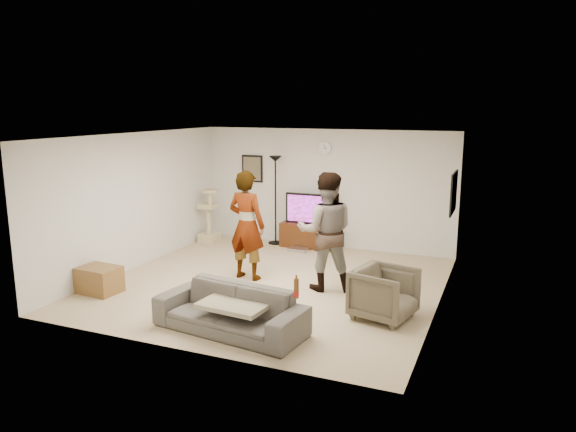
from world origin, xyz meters
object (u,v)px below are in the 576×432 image
at_px(floor_lamp, 275,200).
at_px(side_table, 99,280).
at_px(person_left, 247,225).
at_px(sofa, 230,310).
at_px(person_right, 326,231).
at_px(tv_stand, 310,235).
at_px(beer_bottle, 296,289).
at_px(cat_tree, 208,216).
at_px(tv, 310,209).
at_px(armchair, 384,294).

bearing_deg(floor_lamp, side_table, -108.72).
distance_m(person_left, sofa, 2.36).
bearing_deg(person_right, sofa, 53.56).
height_order(person_right, sofa, person_right).
xyz_separation_m(tv_stand, beer_bottle, (1.48, -4.52, 0.47)).
height_order(cat_tree, beer_bottle, cat_tree).
relative_size(person_left, sofa, 0.92).
bearing_deg(person_left, side_table, 47.39).
relative_size(tv, floor_lamp, 0.56).
bearing_deg(side_table, cat_tree, 91.05).
distance_m(beer_bottle, armchair, 1.54).
bearing_deg(beer_bottle, armchair, 55.48).
xyz_separation_m(tv_stand, floor_lamp, (-0.81, 0.02, 0.70)).
xyz_separation_m(cat_tree, armchair, (4.56, -2.85, -0.23)).
height_order(beer_bottle, armchair, beer_bottle).
height_order(tv_stand, person_right, person_right).
bearing_deg(tv, cat_tree, -169.01).
bearing_deg(tv, person_left, -96.75).
height_order(person_right, side_table, person_right).
bearing_deg(tv_stand, person_left, -96.75).
distance_m(cat_tree, armchair, 5.38).
bearing_deg(person_right, person_left, -20.01).
bearing_deg(person_left, floor_lamp, -70.41).
distance_m(cat_tree, beer_bottle, 5.52).
height_order(tv_stand, armchair, armchair).
relative_size(tv_stand, cat_tree, 1.04).
bearing_deg(tv, sofa, -83.29).
bearing_deg(person_right, tv_stand, -84.36).
bearing_deg(sofa, person_right, 81.07).
height_order(tv, armchair, tv).
relative_size(tv_stand, person_right, 0.64).
relative_size(tv_stand, armchair, 1.54).
relative_size(person_right, beer_bottle, 7.77).
relative_size(tv, armchair, 1.34).
bearing_deg(side_table, sofa, -11.36).
xyz_separation_m(person_left, person_right, (1.44, 0.00, 0.02)).
xyz_separation_m(cat_tree, beer_bottle, (3.71, -4.09, 0.13)).
height_order(cat_tree, side_table, cat_tree).
bearing_deg(floor_lamp, tv, -1.36).
height_order(cat_tree, person_right, person_right).
xyz_separation_m(person_left, beer_bottle, (1.76, -2.12, -0.22)).
bearing_deg(side_table, floor_lamp, 71.28).
height_order(cat_tree, sofa, cat_tree).
bearing_deg(tv_stand, beer_bottle, -71.85).
relative_size(armchair, side_table, 1.26).
xyz_separation_m(tv, person_right, (1.15, -2.40, 0.13)).
bearing_deg(side_table, tv, 61.46).
distance_m(person_left, side_table, 2.56).
height_order(tv, cat_tree, cat_tree).
xyz_separation_m(cat_tree, person_left, (1.94, -1.96, 0.35)).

